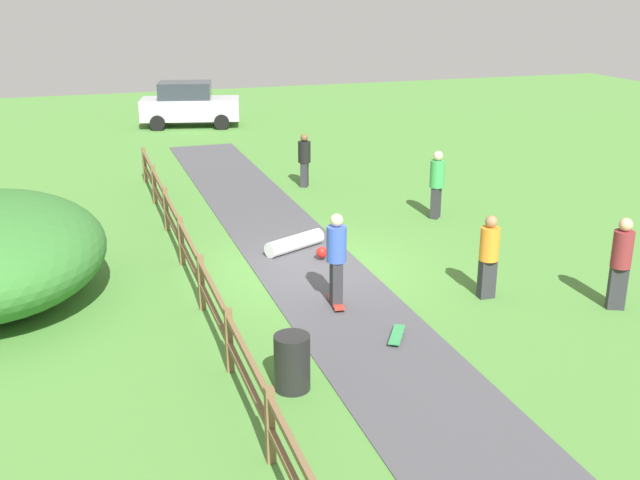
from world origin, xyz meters
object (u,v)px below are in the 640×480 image
skater_riding (336,255)px  skateboard_loose (397,335)px  bystander_maroon (621,259)px  bystander_black (304,158)px  trash_bin (292,362)px  parked_car_silver (189,104)px  bystander_orange (489,253)px  bystander_green (437,181)px  skater_fallen (297,244)px

skater_riding → skateboard_loose: size_ratio=2.36×
bystander_maroon → bystander_black: size_ratio=1.12×
trash_bin → skater_riding: skater_riding is taller
parked_car_silver → bystander_orange: bearing=-82.9°
bystander_black → bystander_orange: 9.44m
bystander_green → skater_fallen: bearing=-161.8°
parked_car_silver → skateboard_loose: bearing=-89.6°
skater_fallen → bystander_maroon: 7.07m
bystander_green → bystander_black: bearing=119.1°
bystander_green → parked_car_silver: parked_car_silver is taller
bystander_black → bystander_orange: bystander_orange is taller
bystander_black → bystander_orange: bearing=-84.7°
trash_bin → parked_car_silver: parked_car_silver is taller
skateboard_loose → bystander_orange: 2.84m
skater_riding → bystander_orange: bearing=-10.1°
skater_riding → bystander_green: (4.45, 4.65, -0.05)m
trash_bin → parked_car_silver: bearing=84.8°
skater_fallen → bystander_orange: size_ratio=0.92×
skater_riding → skateboard_loose: 2.02m
skater_riding → skateboard_loose: skater_riding is taller
skater_fallen → parked_car_silver: (0.22, 17.00, 0.76)m
skater_riding → parked_car_silver: (0.39, 20.24, -0.10)m
bystander_orange → parked_car_silver: size_ratio=0.38×
skater_fallen → bystander_green: bystander_green is taller
skater_riding → parked_car_silver: parked_car_silver is taller
bystander_orange → bystander_maroon: bearing=-31.0°
bystander_orange → bystander_black: bearing=95.3°
skateboard_loose → bystander_orange: bearing=25.4°
bystander_maroon → skater_riding: bearing=160.6°
trash_bin → bystander_black: bearing=71.9°
bystander_maroon → skateboard_loose: bearing=178.8°
bystander_orange → parked_car_silver: bearing=97.1°
trash_bin → skateboard_loose: bearing=25.2°
trash_bin → bystander_green: (6.14, 7.39, 0.56)m
skater_fallen → bystander_green: size_ratio=0.86×
bystander_green → parked_car_silver: bearing=104.6°
skater_riding → bystander_orange: skater_riding is taller
parked_car_silver → trash_bin: bearing=-95.2°
trash_bin → skater_fallen: 6.27m
skater_fallen → bystander_orange: bearing=-53.3°
skater_riding → skateboard_loose: (0.54, -1.69, -0.97)m
bystander_orange → skater_riding: bearing=169.9°
bystander_orange → bystander_green: 5.38m
skater_fallen → parked_car_silver: bearing=89.3°
skater_fallen → bystander_orange: (2.81, -3.77, 0.74)m
bystander_black → parked_car_silver: size_ratio=0.37×
skater_riding → skater_fallen: size_ratio=1.18×
skateboard_loose → bystander_green: size_ratio=0.43×
parked_car_silver → skater_fallen: bearing=-90.7°
skater_fallen → bystander_orange: 4.76m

